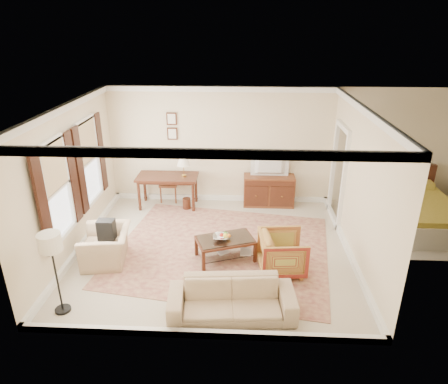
# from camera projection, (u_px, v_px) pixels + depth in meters

# --- Properties ---
(room_shell) EXTENTS (5.51, 5.01, 2.91)m
(room_shell) POSITION_uv_depth(u_px,v_px,m) (212.00, 131.00, 7.17)
(room_shell) COLOR beige
(room_shell) RESTS_ON ground
(annex_bedroom) EXTENTS (3.00, 2.70, 2.90)m
(annex_bedroom) POSITION_uv_depth(u_px,v_px,m) (418.00, 214.00, 8.87)
(annex_bedroom) COLOR beige
(annex_bedroom) RESTS_ON ground
(window_front) EXTENTS (0.12, 1.56, 1.80)m
(window_front) POSITION_uv_depth(u_px,v_px,m) (57.00, 190.00, 7.02)
(window_front) COLOR #CCB284
(window_front) RESTS_ON room_shell
(window_rear) EXTENTS (0.12, 1.56, 1.80)m
(window_rear) POSITION_uv_depth(u_px,v_px,m) (90.00, 161.00, 8.49)
(window_rear) COLOR #CCB284
(window_rear) RESTS_ON room_shell
(doorway) EXTENTS (0.10, 1.12, 2.25)m
(doorway) POSITION_uv_depth(u_px,v_px,m) (338.00, 176.00, 8.98)
(doorway) COLOR white
(doorway) RESTS_ON room_shell
(rug) EXTENTS (4.70, 4.20, 0.01)m
(rug) POSITION_uv_depth(u_px,v_px,m) (222.00, 249.00, 8.14)
(rug) COLOR maroon
(rug) RESTS_ON room_shell
(writing_desk) EXTENTS (1.48, 0.74, 0.81)m
(writing_desk) POSITION_uv_depth(u_px,v_px,m) (168.00, 180.00, 9.79)
(writing_desk) COLOR #441F13
(writing_desk) RESTS_ON room_shell
(desk_chair) EXTENTS (0.50, 0.50, 1.05)m
(desk_chair) POSITION_uv_depth(u_px,v_px,m) (169.00, 181.00, 10.19)
(desk_chair) COLOR brown
(desk_chair) RESTS_ON room_shell
(desk_lamp) EXTENTS (0.32, 0.32, 0.50)m
(desk_lamp) POSITION_uv_depth(u_px,v_px,m) (184.00, 166.00, 9.63)
(desk_lamp) COLOR silver
(desk_lamp) RESTS_ON writing_desk
(framed_prints) EXTENTS (0.25, 0.04, 0.68)m
(framed_prints) POSITION_uv_depth(u_px,v_px,m) (172.00, 126.00, 9.71)
(framed_prints) COLOR #441F13
(framed_prints) RESTS_ON room_shell
(sideboard) EXTENTS (1.25, 0.48, 0.77)m
(sideboard) POSITION_uv_depth(u_px,v_px,m) (269.00, 191.00, 9.99)
(sideboard) COLOR brown
(sideboard) RESTS_ON room_shell
(tv) EXTENTS (0.88, 0.51, 0.12)m
(tv) POSITION_uv_depth(u_px,v_px,m) (270.00, 159.00, 9.64)
(tv) COLOR black
(tv) RESTS_ON sideboard
(coffee_table) EXTENTS (1.23, 0.96, 0.46)m
(coffee_table) POSITION_uv_depth(u_px,v_px,m) (225.00, 243.00, 7.69)
(coffee_table) COLOR #441F13
(coffee_table) RESTS_ON room_shell
(fruit_bowl) EXTENTS (0.42, 0.42, 0.10)m
(fruit_bowl) POSITION_uv_depth(u_px,v_px,m) (221.00, 237.00, 7.60)
(fruit_bowl) COLOR silver
(fruit_bowl) RESTS_ON coffee_table
(book_a) EXTENTS (0.26, 0.17, 0.38)m
(book_a) POSITION_uv_depth(u_px,v_px,m) (217.00, 252.00, 7.72)
(book_a) COLOR brown
(book_a) RESTS_ON coffee_table
(book_b) EXTENTS (0.28, 0.04, 0.38)m
(book_b) POSITION_uv_depth(u_px,v_px,m) (240.00, 251.00, 7.74)
(book_b) COLOR brown
(book_b) RESTS_ON coffee_table
(striped_armchair) EXTENTS (0.83, 0.88, 0.84)m
(striped_armchair) POSITION_uv_depth(u_px,v_px,m) (283.00, 251.00, 7.29)
(striped_armchair) COLOR maroon
(striped_armchair) RESTS_ON room_shell
(club_armchair) EXTENTS (0.78, 1.08, 0.87)m
(club_armchair) POSITION_uv_depth(u_px,v_px,m) (106.00, 241.00, 7.60)
(club_armchair) COLOR tan
(club_armchair) RESTS_ON room_shell
(backpack) EXTENTS (0.22, 0.32, 0.40)m
(backpack) POSITION_uv_depth(u_px,v_px,m) (106.00, 227.00, 7.59)
(backpack) COLOR black
(backpack) RESTS_ON club_armchair
(sofa) EXTENTS (2.02, 0.73, 0.77)m
(sofa) POSITION_uv_depth(u_px,v_px,m) (232.00, 294.00, 6.19)
(sofa) COLOR tan
(sofa) RESTS_ON room_shell
(floor_lamp) EXTENTS (0.35, 0.35, 1.41)m
(floor_lamp) POSITION_uv_depth(u_px,v_px,m) (51.00, 248.00, 5.97)
(floor_lamp) COLOR black
(floor_lamp) RESTS_ON room_shell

